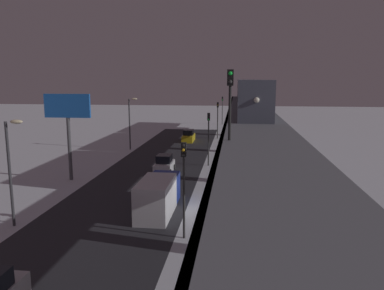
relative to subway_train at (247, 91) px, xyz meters
The scene contains 15 objects.
ground_plane 30.16m from the subway_train, 79.63° to the left, with size 240.00×240.00×0.00m, color silver.
avenue_asphalt 31.64m from the subway_train, 69.00° to the left, with size 11.00×97.43×0.01m, color #28282D.
elevated_railway 28.54m from the subway_train, 89.82° to the left, with size 5.00×97.43×6.89m.
subway_train is the anchor object (origin of this frame).
rail_signal 35.91m from the subway_train, 86.95° to the left, with size 0.36×0.41×4.00m.
sedan_white 20.64m from the subway_train, 60.11° to the left, with size 1.91×4.00×1.97m.
sedan_yellow 13.33m from the subway_train, 27.92° to the right, with size 1.80×4.58×1.97m.
box_truck 31.08m from the subway_train, 75.61° to the left, with size 2.40×7.40×2.80m.
traffic_light_near 34.73m from the subway_train, 81.98° to the left, with size 0.32×0.44×6.40m.
traffic_light_mid 14.35m from the subway_train, 69.37° to the left, with size 0.32×0.44×6.40m.
traffic_light_far 10.81m from the subway_train, 60.79° to the right, with size 0.32×0.44×6.40m.
traffic_light_distant 30.65m from the subway_train, 80.89° to the right, with size 0.32×0.44×6.40m.
commercial_billboard 28.01m from the subway_train, 48.43° to the left, with size 4.80×0.36×8.90m.
street_lamp_near 37.67m from the subway_train, 63.06° to the left, with size 1.35×0.44×7.65m.
street_lamp_far 17.74m from the subway_train, 11.36° to the left, with size 1.35×0.44×7.65m.
Camera 1 is at (-3.68, 28.97, 10.36)m, focal length 35.32 mm.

